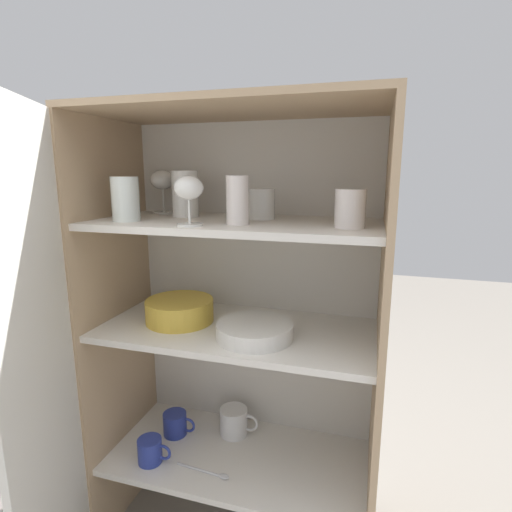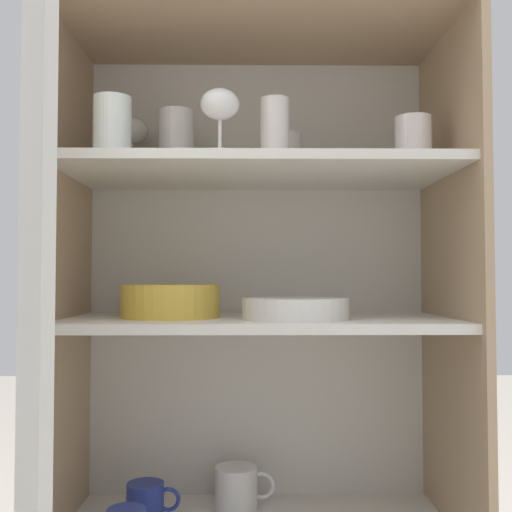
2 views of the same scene
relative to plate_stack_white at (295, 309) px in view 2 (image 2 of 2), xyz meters
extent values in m
cube|color=silver|center=(-0.08, 0.27, -0.07)|extent=(0.87, 0.02, 1.37)
cube|color=tan|center=(-0.50, 0.06, -0.07)|extent=(0.02, 0.43, 1.37)
cube|color=tan|center=(0.35, 0.06, -0.07)|extent=(0.02, 0.43, 1.37)
cube|color=tan|center=(-0.08, 0.06, 0.62)|extent=(0.87, 0.43, 0.02)
cube|color=silver|center=(-0.08, 0.06, -0.03)|extent=(0.83, 0.39, 0.02)
cube|color=silver|center=(-0.08, 0.06, 0.30)|extent=(0.83, 0.39, 0.02)
cube|color=silver|center=(-0.42, -0.35, -0.07)|extent=(0.19, 0.40, 1.37)
cylinder|color=white|center=(-0.27, 0.12, 0.38)|extent=(0.08, 0.08, 0.14)
cylinder|color=white|center=(-0.38, -0.03, 0.37)|extent=(0.08, 0.08, 0.13)
cylinder|color=white|center=(-0.02, 0.13, 0.35)|extent=(0.08, 0.08, 0.09)
cylinder|color=silver|center=(0.25, 0.00, 0.36)|extent=(0.08, 0.08, 0.10)
cylinder|color=silver|center=(-0.04, -0.01, 0.37)|extent=(0.06, 0.06, 0.13)
cylinder|color=white|center=(-0.38, 0.19, 0.31)|extent=(0.07, 0.07, 0.01)
cylinder|color=white|center=(-0.38, 0.19, 0.35)|extent=(0.01, 0.01, 0.08)
ellipsoid|color=white|center=(-0.38, 0.19, 0.42)|extent=(0.08, 0.08, 0.06)
cylinder|color=white|center=(-0.15, -0.08, 0.31)|extent=(0.07, 0.07, 0.01)
cylinder|color=white|center=(-0.15, -0.08, 0.35)|extent=(0.01, 0.01, 0.06)
ellipsoid|color=white|center=(-0.15, -0.08, 0.41)|extent=(0.08, 0.08, 0.06)
cylinder|color=silver|center=(0.00, 0.00, -0.02)|extent=(0.22, 0.22, 0.01)
cylinder|color=silver|center=(0.00, 0.00, -0.01)|extent=(0.22, 0.22, 0.01)
cylinder|color=silver|center=(0.00, 0.00, 0.00)|extent=(0.22, 0.22, 0.01)
cylinder|color=silver|center=(0.00, 0.00, 0.01)|extent=(0.22, 0.22, 0.01)
cylinder|color=silver|center=(0.00, 0.00, 0.02)|extent=(0.22, 0.22, 0.01)
cylinder|color=gold|center=(-0.27, 0.06, 0.01)|extent=(0.22, 0.22, 0.07)
torus|color=gold|center=(-0.27, 0.06, 0.05)|extent=(0.21, 0.21, 0.01)
cylinder|color=white|center=(-0.13, 0.16, -0.42)|extent=(0.10, 0.10, 0.10)
torus|color=white|center=(-0.07, 0.16, -0.42)|extent=(0.06, 0.01, 0.06)
cylinder|color=#283893|center=(-0.33, 0.10, -0.43)|extent=(0.08, 0.08, 0.08)
torus|color=#283893|center=(-0.28, 0.10, -0.43)|extent=(0.05, 0.01, 0.05)
camera|label=1|loc=(0.31, -1.04, 0.45)|focal=28.00mm
camera|label=2|loc=(-0.10, -1.25, 0.06)|focal=42.00mm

